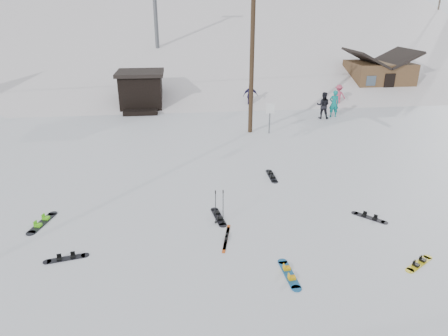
{
  "coord_description": "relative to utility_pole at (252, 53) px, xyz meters",
  "views": [
    {
      "loc": [
        -2.32,
        -9.18,
        7.24
      ],
      "look_at": [
        -0.67,
        4.97,
        1.4
      ],
      "focal_mm": 32.0,
      "sensor_mm": 36.0,
      "label": 1
    }
  ],
  "objects": [
    {
      "name": "board_scatter_f",
      "position": [
        -0.23,
        -6.9,
        -4.65
      ],
      "size": [
        0.3,
        1.56,
        0.11
      ],
      "rotation": [
        0.0,
        0.0,
        1.56
      ],
      "color": "black",
      "rests_on": "ground"
    },
    {
      "name": "ridge_right",
      "position": [
        36.0,
        36.0,
        -15.68
      ],
      "size": [
        45.66,
        93.98,
        54.59
      ],
      "primitive_type": "cube",
      "rotation": [
        0.21,
        -0.05,
        -0.12
      ],
      "color": "silver",
      "rests_on": "ground"
    },
    {
      "name": "skier_navy",
      "position": [
        1.11,
        6.12,
        -3.76
      ],
      "size": [
        1.13,
        0.59,
        1.85
      ],
      "primitive_type": "imported",
      "rotation": [
        0.0,
        0.0,
        3.0
      ],
      "color": "#201C46",
      "rests_on": "ground"
    },
    {
      "name": "ground",
      "position": [
        -2.0,
        -14.0,
        -4.68
      ],
      "size": [
        200.0,
        200.0,
        0.0
      ],
      "primitive_type": "plane",
      "color": "silver",
      "rests_on": "ground"
    },
    {
      "name": "skier_dark",
      "position": [
        5.48,
        2.57,
        -3.78
      ],
      "size": [
        1.07,
        0.96,
        1.81
      ],
      "primitive_type": "imported",
      "rotation": [
        0.0,
        0.0,
        2.77
      ],
      "color": "black",
      "rests_on": "ground"
    },
    {
      "name": "board_scatter_c",
      "position": [
        -9.34,
        -10.06,
        -4.65
      ],
      "size": [
        0.69,
        1.68,
        0.12
      ],
      "rotation": [
        0.0,
        0.0,
        1.31
      ],
      "color": "black",
      "rests_on": "ground"
    },
    {
      "name": "board_scatter_d",
      "position": [
        2.47,
        -11.05,
        -4.66
      ],
      "size": [
        1.02,
        1.06,
        0.1
      ],
      "rotation": [
        0.0,
        0.0,
        -0.81
      ],
      "color": "black",
      "rests_on": "ground"
    },
    {
      "name": "board_scatter_b",
      "position": [
        -3.03,
        -10.37,
        -4.65
      ],
      "size": [
        0.47,
        1.5,
        0.11
      ],
      "rotation": [
        0.0,
        0.0,
        1.73
      ],
      "color": "black",
      "rests_on": "ground"
    },
    {
      "name": "cabin",
      "position": [
        13.0,
        10.0,
        -3.2
      ],
      "size": [
        5.39,
        4.4,
        3.77
      ],
      "color": "brown",
      "rests_on": "ground"
    },
    {
      "name": "hero_skis",
      "position": [
        -2.91,
        -11.83,
        -4.66
      ],
      "size": [
        0.49,
        1.7,
        0.09
      ],
      "rotation": [
        0.0,
        0.0,
        -0.23
      ],
      "color": "#AD4111",
      "rests_on": "ground"
    },
    {
      "name": "board_scatter_e",
      "position": [
        2.69,
        -13.91,
        -4.66
      ],
      "size": [
        1.18,
        0.82,
        0.09
      ],
      "rotation": [
        0.0,
        0.0,
        0.55
      ],
      "color": "yellow",
      "rests_on": "ground"
    },
    {
      "name": "hero_snowboard",
      "position": [
        -1.34,
        -13.96,
        -4.65
      ],
      "size": [
        0.36,
        1.54,
        0.11
      ],
      "rotation": [
        0.0,
        0.0,
        1.63
      ],
      "color": "#165893",
      "rests_on": "ground"
    },
    {
      "name": "utility_pole",
      "position": [
        0.0,
        0.0,
        0.0
      ],
      "size": [
        2.0,
        0.26,
        9.0
      ],
      "color": "#3A2819",
      "rests_on": "ground"
    },
    {
      "name": "skier_teal",
      "position": [
        6.36,
        2.88,
        -3.76
      ],
      "size": [
        0.71,
        0.49,
        1.85
      ],
      "primitive_type": "imported",
      "rotation": [
        0.0,
        0.0,
        3.06
      ],
      "color": "#0C7E7A",
      "rests_on": "ground"
    },
    {
      "name": "ski_slope",
      "position": [
        -2.0,
        41.0,
        -16.68
      ],
      "size": [
        60.0,
        85.24,
        65.97
      ],
      "primitive_type": "cube",
      "rotation": [
        0.31,
        0.0,
        0.0
      ],
      "color": "white",
      "rests_on": "ground"
    },
    {
      "name": "ski_poles",
      "position": [
        -3.04,
        -10.81,
        -4.01
      ],
      "size": [
        0.36,
        0.1,
        1.31
      ],
      "color": "black",
      "rests_on": "ground"
    },
    {
      "name": "trail_sign",
      "position": [
        1.1,
        -0.42,
        -3.41
      ],
      "size": [
        0.5,
        0.09,
        1.85
      ],
      "color": "#595B60",
      "rests_on": "ground"
    },
    {
      "name": "lift_hut",
      "position": [
        -7.0,
        6.94,
        -3.32
      ],
      "size": [
        3.4,
        4.1,
        2.75
      ],
      "color": "black",
      "rests_on": "ground"
    },
    {
      "name": "treeline_crest",
      "position": [
        -2.0,
        72.0,
        -4.68
      ],
      "size": [
        50.0,
        6.0,
        10.0
      ],
      "primitive_type": null,
      "color": "black",
      "rests_on": "ski_slope"
    },
    {
      "name": "board_scatter_a",
      "position": [
        -7.95,
        -12.4,
        -4.66
      ],
      "size": [
        1.33,
        0.47,
        0.09
      ],
      "rotation": [
        0.0,
        0.0,
        0.2
      ],
      "color": "black",
      "rests_on": "ground"
    },
    {
      "name": "skier_pink",
      "position": [
        7.89,
        5.9,
        -3.86
      ],
      "size": [
        1.14,
        0.78,
        1.63
      ],
      "primitive_type": "imported",
      "rotation": [
        0.0,
        0.0,
        2.97
      ],
      "color": "#BE4360",
      "rests_on": "ground"
    }
  ]
}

